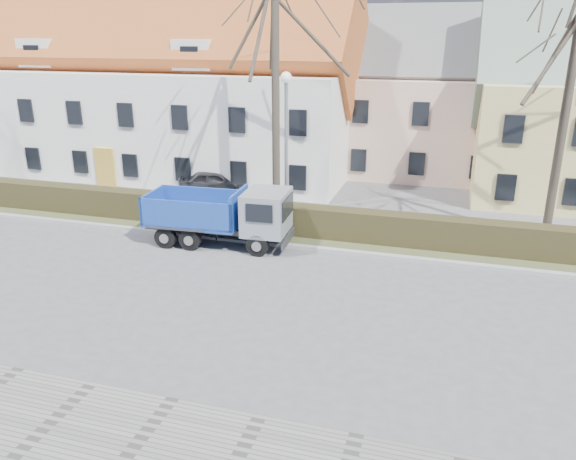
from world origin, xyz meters
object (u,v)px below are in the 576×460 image
(parked_car_a, at_px, (216,182))
(streetlight, at_px, (286,152))
(cart_frame, at_px, (211,233))
(dump_truck, at_px, (214,215))

(parked_car_a, bearing_deg, streetlight, -146.09)
(cart_frame, bearing_deg, streetlight, 42.53)
(streetlight, bearing_deg, parked_car_a, 141.63)
(streetlight, height_order, cart_frame, streetlight)
(dump_truck, xyz_separation_m, cart_frame, (-0.39, 0.46, -0.96))
(streetlight, distance_m, parked_car_a, 7.26)
(cart_frame, bearing_deg, dump_truck, -49.66)
(streetlight, relative_size, cart_frame, 11.28)
(cart_frame, distance_m, parked_car_a, 7.10)
(cart_frame, relative_size, parked_car_a, 0.16)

